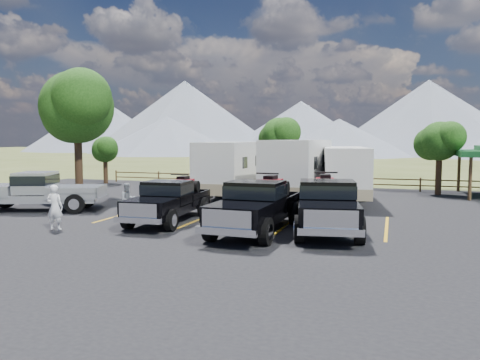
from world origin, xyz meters
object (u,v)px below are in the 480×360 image
(rig_left, at_px, (170,200))
(pickup_silver, at_px, (39,191))
(rig_right, at_px, (327,204))
(person_b, at_px, (128,199))
(trailer_right, at_px, (344,173))
(person_a, at_px, (55,207))
(tree_big_nw, at_px, (77,107))
(trailer_left, at_px, (234,169))
(rig_center, at_px, (258,204))
(trailer_center, at_px, (298,170))

(rig_left, xyz_separation_m, pickup_silver, (-7.59, 0.73, 0.05))
(rig_right, distance_m, pickup_silver, 14.40)
(rig_right, xyz_separation_m, person_b, (-9.33, 0.76, -0.30))
(trailer_right, bearing_deg, person_a, -139.23)
(tree_big_nw, xyz_separation_m, pickup_silver, (1.92, -5.63, -4.54))
(trailer_left, bearing_deg, rig_center, -67.53)
(tree_big_nw, distance_m, rig_right, 18.07)
(rig_right, bearing_deg, trailer_left, 118.13)
(trailer_left, distance_m, person_a, 12.30)
(person_a, bearing_deg, trailer_right, -140.58)
(rig_left, distance_m, trailer_left, 8.67)
(rig_left, bearing_deg, person_a, -141.27)
(rig_center, height_order, pickup_silver, rig_center)
(pickup_silver, bearing_deg, trailer_right, 99.27)
(tree_big_nw, xyz_separation_m, rig_left, (9.51, -6.36, -4.60))
(tree_big_nw, bearing_deg, trailer_left, 13.43)
(trailer_left, height_order, person_a, trailer_left)
(rig_left, relative_size, rig_center, 0.91)
(pickup_silver, bearing_deg, rig_right, 66.66)
(tree_big_nw, xyz_separation_m, trailer_left, (9.52, 2.27, -3.77))
(trailer_left, relative_size, person_a, 5.45)
(person_b, bearing_deg, person_a, -152.80)
(rig_left, height_order, rig_right, rig_right)
(tree_big_nw, relative_size, pickup_silver, 1.15)
(rig_left, relative_size, trailer_right, 0.67)
(rig_center, relative_size, person_b, 4.31)
(rig_center, bearing_deg, trailer_center, 92.73)
(rig_center, bearing_deg, rig_left, 169.40)
(rig_right, relative_size, trailer_center, 0.69)
(tree_big_nw, xyz_separation_m, person_a, (6.05, -9.49, -4.66))
(person_a, bearing_deg, rig_center, -174.55)
(rig_right, distance_m, trailer_right, 8.85)
(rig_left, relative_size, person_a, 3.38)
(person_b, bearing_deg, trailer_right, -8.06)
(trailer_left, relative_size, trailer_center, 0.97)
(rig_center, distance_m, person_a, 8.02)
(trailer_center, bearing_deg, rig_left, -116.71)
(trailer_center, bearing_deg, trailer_right, 18.03)
(trailer_right, bearing_deg, pickup_silver, -159.45)
(rig_center, relative_size, trailer_right, 0.74)
(tree_big_nw, distance_m, trailer_right, 16.77)
(pickup_silver, bearing_deg, trailer_center, 101.55)
(trailer_right, relative_size, person_b, 5.85)
(trailer_right, bearing_deg, trailer_left, 172.42)
(rig_center, bearing_deg, person_a, -162.33)
(trailer_right, bearing_deg, tree_big_nw, 179.54)
(rig_right, relative_size, trailer_left, 0.71)
(rig_center, xyz_separation_m, trailer_right, (2.35, 9.74, 0.57))
(trailer_center, relative_size, trailer_right, 1.12)
(tree_big_nw, xyz_separation_m, person_b, (6.97, -5.62, -4.78))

